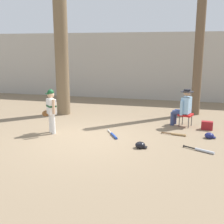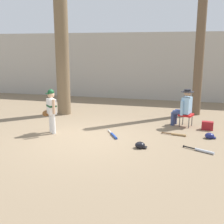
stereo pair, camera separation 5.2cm
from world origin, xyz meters
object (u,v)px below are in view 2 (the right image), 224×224
tree_near_player (62,41)px  batting_helmet_black (140,145)px  bat_aluminum_silver (202,151)px  batting_helmet_navy (210,136)px  handbag_beside_stool (207,126)px  seated_spectator (184,106)px  young_ballplayer (51,108)px  tree_behind_spectator (200,45)px  bat_blue_youth (113,135)px  bat_wood_tan (177,134)px  folding_stool (186,115)px

tree_near_player → batting_helmet_black: bearing=-41.7°
bat_aluminum_silver → batting_helmet_navy: (0.25, 1.14, 0.04)m
handbag_beside_stool → batting_helmet_navy: 0.87m
seated_spectator → batting_helmet_black: 2.64m
young_ballplayer → batting_helmet_black: (2.73, -0.64, -0.67)m
tree_behind_spectator → bat_blue_youth: 4.83m
bat_wood_tan → seated_spectator: bearing=82.4°
tree_behind_spectator → bat_aluminum_silver: 4.77m
tree_near_player → bat_aluminum_silver: size_ratio=8.31×
folding_stool → batting_helmet_black: folding_stool is taller
tree_near_player → bat_blue_youth: size_ratio=8.31×
young_ballplayer → batting_helmet_navy: 4.57m
tree_near_player → bat_aluminum_silver: bearing=-30.7°
tree_behind_spectator → bat_aluminum_silver: bearing=-89.2°
tree_behind_spectator → bat_aluminum_silver: tree_behind_spectator is taller
batting_helmet_navy → bat_blue_youth: bearing=-169.6°
tree_behind_spectator → seated_spectator: tree_behind_spectator is taller
folding_stool → bat_aluminum_silver: 2.30m
bat_aluminum_silver → batting_helmet_black: bearing=-175.7°
handbag_beside_stool → bat_aluminum_silver: (-0.24, -2.01, -0.10)m
handbag_beside_stool → tree_near_player: bearing=170.1°
tree_near_player → bat_blue_youth: 4.28m
handbag_beside_stool → bat_wood_tan: size_ratio=0.48×
folding_stool → batting_helmet_black: bearing=-115.0°
tree_near_player → seated_spectator: bearing=-8.2°
tree_behind_spectator → young_ballplayer: tree_behind_spectator is taller
folding_stool → bat_aluminum_silver: size_ratio=0.69×
young_ballplayer → seated_spectator: bearing=25.0°
young_ballplayer → handbag_beside_stool: (4.47, 1.48, -0.61)m
batting_helmet_navy → tree_behind_spectator: bearing=96.1°
young_ballplayer → batting_helmet_black: young_ballplayer is taller
tree_near_player → seated_spectator: tree_near_player is taller
tree_near_player → bat_aluminum_silver: tree_near_player is taller
bat_aluminum_silver → batting_helmet_black: size_ratio=2.45×
tree_near_player → batting_helmet_navy: 6.03m
tree_behind_spectator → folding_stool: 2.86m
handbag_beside_stool → batting_helmet_black: handbag_beside_stool is taller
tree_behind_spectator → handbag_beside_stool: tree_behind_spectator is taller
batting_helmet_black → batting_helmet_navy: bearing=35.6°
tree_behind_spectator → bat_blue_youth: tree_behind_spectator is taller
seated_spectator → batting_helmet_navy: 1.47m
young_ballplayer → tree_behind_spectator: bearing=40.1°
bat_blue_youth → batting_helmet_navy: size_ratio=2.49×
young_ballplayer → handbag_beside_stool: young_ballplayer is taller
seated_spectator → tree_near_player: bearing=171.8°
batting_helmet_navy → handbag_beside_stool: bearing=90.6°
young_ballplayer → bat_aluminum_silver: bearing=-7.2°
tree_behind_spectator → batting_helmet_navy: bearing=-83.9°
tree_near_player → folding_stool: 5.09m
young_ballplayer → bat_blue_youth: (1.84, 0.13, -0.71)m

